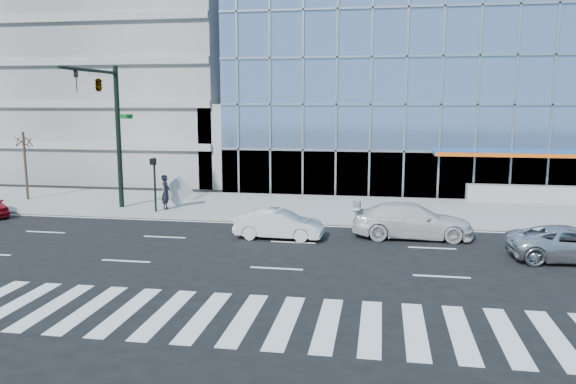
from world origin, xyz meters
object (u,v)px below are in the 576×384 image
Objects in this scene: street_tree_near at (24,141)px; silver_suv at (573,244)px; ped_signal_post at (154,176)px; white_suv at (412,221)px; white_sedan at (279,224)px; tilted_panel at (178,191)px; pedestrian at (166,192)px; traffic_signal at (105,102)px.

street_tree_near is 30.63m from silver_suv.
ped_signal_post reaches higher than white_suv.
street_tree_near is 18.81m from white_sedan.
white_suv is at bearing -48.66° from tilted_panel.
ped_signal_post is 0.75× the size of white_sedan.
silver_suv is at bearing -16.35° from street_tree_near.
ped_signal_post is 14.16m from white_suv.
silver_suv is at bearing -16.97° from ped_signal_post.
ped_signal_post is 1.33m from pedestrian.
white_suv is 1.36× the size of white_sedan.
white_suv reaches higher than white_sedan.
tilted_panel is at bearing 65.71° from ped_signal_post.
silver_suv is 0.89× the size of white_suv.
ped_signal_post reaches higher than pedestrian.
pedestrian is at bearing 57.51° from white_sedan.
traffic_signal is at bearing -22.71° from street_tree_near.
white_sedan is at bearing -21.71° from street_tree_near.
tilted_panel is at bearing 68.06° from white_suv.
white_sedan is (10.23, -3.93, -5.50)m from traffic_signal.
street_tree_near is at bearing 164.94° from ped_signal_post.
traffic_signal is at bearing 73.23° from silver_suv.
tilted_panel reaches higher than silver_suv.
traffic_signal is 1.47× the size of white_suv.
pedestrian reaches higher than tilted_panel.
traffic_signal is 2.00× the size of white_sedan.
traffic_signal is at bearing -171.48° from ped_signal_post.
pedestrian is (-13.42, 3.95, 0.34)m from white_suv.
white_suv is (-6.00, 2.88, 0.11)m from silver_suv.
ped_signal_post is 0.62× the size of silver_suv.
ped_signal_post is (2.50, 0.37, -4.02)m from traffic_signal.
silver_suv is 12.12m from white_sedan.
tilted_panel is (-7.00, 5.93, 0.40)m from white_sedan.
ped_signal_post reaches higher than silver_suv.
traffic_signal is at bearing 71.06° from white_sedan.
ped_signal_post is at bearing 62.97° from white_sedan.
white_suv is at bearing -76.95° from white_sedan.
white_sedan is at bearing 79.34° from silver_suv.
pedestrian is at bearing 68.11° from silver_suv.
traffic_signal reaches higher than white_suv.
white_suv is 13.85m from tilted_panel.
silver_suv is at bearing -117.46° from white_suv.
tilted_panel is at bearing 51.84° from white_sedan.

